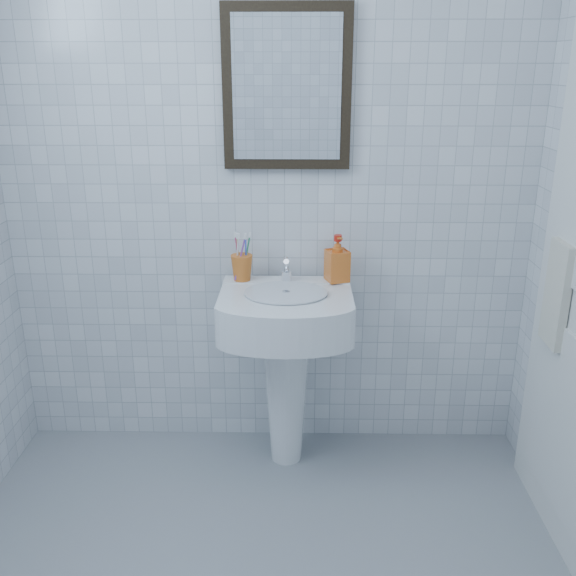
{
  "coord_description": "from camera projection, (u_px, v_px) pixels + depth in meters",
  "views": [
    {
      "loc": [
        0.13,
        -1.41,
        1.64
      ],
      "look_at": [
        0.09,
        0.86,
        0.84
      ],
      "focal_mm": 40.0,
      "sensor_mm": 36.0,
      "label": 1
    }
  ],
  "objects": [
    {
      "name": "hand_towel",
      "position": [
        557.0,
        295.0,
        2.26
      ],
      "size": [
        0.03,
        0.16,
        0.38
      ],
      "primitive_type": "cube",
      "color": "beige",
      "rests_on": "towel_ring"
    },
    {
      "name": "wall_back",
      "position": [
        268.0,
        165.0,
        2.6
      ],
      "size": [
        2.2,
        0.02,
        2.5
      ],
      "primitive_type": "cube",
      "color": "white",
      "rests_on": "ground"
    },
    {
      "name": "wall_mirror",
      "position": [
        287.0,
        88.0,
        2.48
      ],
      "size": [
        0.5,
        0.04,
        0.62
      ],
      "color": "black",
      "rests_on": "wall_back"
    },
    {
      "name": "faucet",
      "position": [
        286.0,
        271.0,
        2.62
      ],
      "size": [
        0.04,
        0.09,
        0.11
      ],
      "color": "silver",
      "rests_on": "washbasin"
    },
    {
      "name": "washbasin",
      "position": [
        286.0,
        348.0,
        2.63
      ],
      "size": [
        0.52,
        0.38,
        0.8
      ],
      "color": "white",
      "rests_on": "ground"
    },
    {
      "name": "toothbrush_cup",
      "position": [
        242.0,
        268.0,
        2.63
      ],
      "size": [
        0.1,
        0.1,
        0.11
      ],
      "primitive_type": null,
      "rotation": [
        0.0,
        0.0,
        -0.11
      ],
      "color": "#D16521",
      "rests_on": "washbasin"
    },
    {
      "name": "soap_dispenser",
      "position": [
        337.0,
        258.0,
        2.61
      ],
      "size": [
        0.11,
        0.11,
        0.19
      ],
      "primitive_type": "imported",
      "rotation": [
        0.0,
        0.0,
        0.31
      ],
      "color": "red",
      "rests_on": "washbasin"
    },
    {
      "name": "towel_ring",
      "position": [
        570.0,
        245.0,
        2.2
      ],
      "size": [
        0.01,
        0.18,
        0.18
      ],
      "primitive_type": "torus",
      "rotation": [
        0.0,
        1.57,
        0.0
      ],
      "color": "silver",
      "rests_on": "wall_right"
    }
  ]
}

